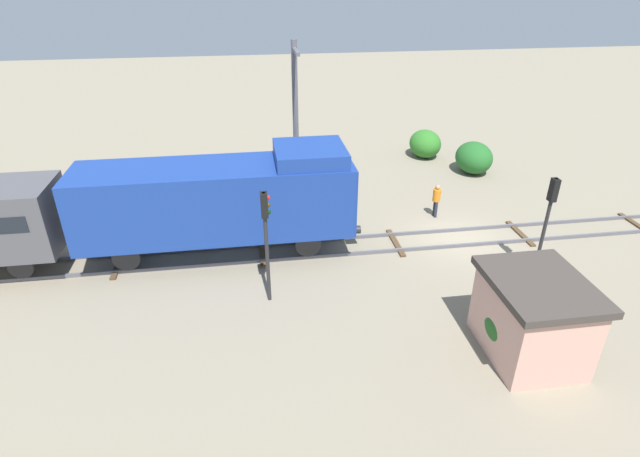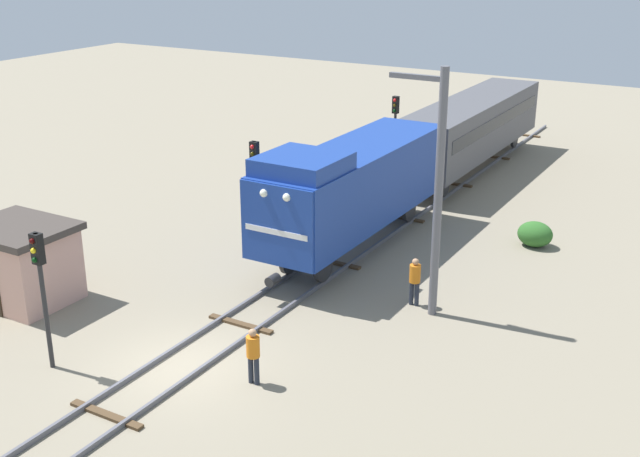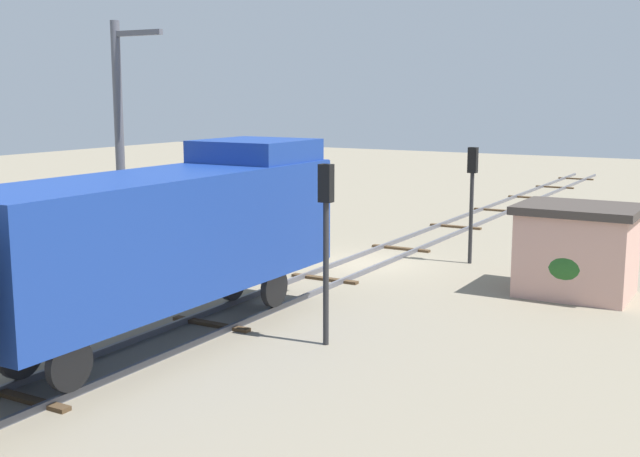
% 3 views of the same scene
% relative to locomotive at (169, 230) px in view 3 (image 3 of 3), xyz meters
% --- Properties ---
extents(ground_plane, '(108.19, 108.19, 0.00)m').
position_rel_locomotive_xyz_m(ground_plane, '(0.00, -10.54, -2.77)').
color(ground_plane, gray).
extents(railway_track, '(2.40, 72.13, 0.16)m').
position_rel_locomotive_xyz_m(railway_track, '(0.00, -10.54, -2.70)').
color(railway_track, '#595960').
rests_on(railway_track, ground).
extents(locomotive, '(2.90, 11.60, 4.60)m').
position_rel_locomotive_xyz_m(locomotive, '(0.00, 0.00, 0.00)').
color(locomotive, navy).
rests_on(locomotive, railway_track).
extents(traffic_signal_near, '(0.32, 0.34, 4.16)m').
position_rel_locomotive_xyz_m(traffic_signal_near, '(-3.20, -12.46, 0.12)').
color(traffic_signal_near, '#262628').
rests_on(traffic_signal_near, ground).
extents(traffic_signal_mid, '(0.32, 0.34, 4.39)m').
position_rel_locomotive_xyz_m(traffic_signal_mid, '(-3.40, -1.66, 0.27)').
color(traffic_signal_mid, '#262628').
rests_on(traffic_signal_mid, ground).
extents(worker_near_track, '(0.38, 0.38, 1.70)m').
position_rel_locomotive_xyz_m(worker_near_track, '(2.40, -10.23, -1.78)').
color(worker_near_track, '#262B38').
rests_on(worker_near_track, ground).
extents(worker_by_signal, '(0.38, 0.38, 1.70)m').
position_rel_locomotive_xyz_m(worker_by_signal, '(4.20, -3.31, -1.78)').
color(worker_by_signal, '#262B38').
rests_on(worker_by_signal, ground).
extents(catenary_mast, '(1.94, 0.28, 8.17)m').
position_rel_locomotive_xyz_m(catenary_mast, '(4.94, -3.61, 1.56)').
color(catenary_mast, '#595960').
rests_on(catenary_mast, ground).
extents(relay_hut, '(3.50, 2.90, 2.74)m').
position_rel_locomotive_xyz_m(relay_hut, '(-7.50, -9.70, -1.38)').
color(relay_hut, '#D19E8C').
rests_on(relay_hut, ground).
extents(bush_near, '(2.41, 1.97, 1.75)m').
position_rel_locomotive_xyz_m(bush_near, '(10.90, -12.60, -1.90)').
color(bush_near, '#2E7226').
rests_on(bush_near, ground).
extents(bush_far, '(2.56, 2.09, 1.86)m').
position_rel_locomotive_xyz_m(bush_far, '(7.78, -14.55, -1.84)').
color(bush_far, '#236126').
rests_on(bush_far, ground).
extents(bush_back, '(2.83, 2.31, 2.06)m').
position_rel_locomotive_xyz_m(bush_back, '(-7.45, -9.49, -1.75)').
color(bush_back, '#295E26').
rests_on(bush_back, ground).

